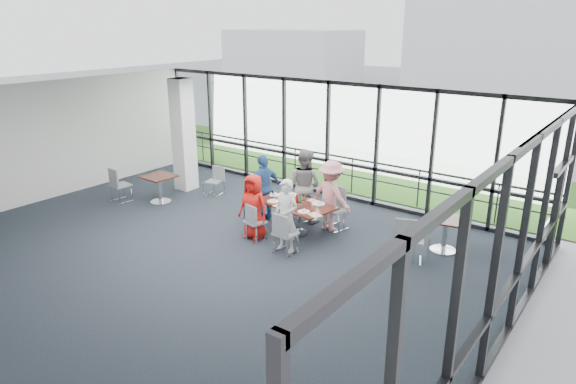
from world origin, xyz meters
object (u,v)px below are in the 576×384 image
Objects in this scene: side_table_left at (159,180)px; diner_end at (264,188)px; diner_near_right at (286,216)px; chair_main_nl at (255,222)px; diner_near_left at (254,207)px; chair_spare_la at (121,185)px; chair_main_fl at (307,203)px; chair_main_fr at (336,210)px; main_table at (296,209)px; chair_main_nr at (286,233)px; diner_far_left at (305,185)px; chair_spare_lb at (214,182)px; chair_main_end at (257,200)px; chair_spare_r at (412,240)px; side_table_right at (446,224)px; structural_column at (183,135)px; diner_far_right at (331,196)px.

diner_end is (3.09, 0.68, 0.21)m from side_table_left.
chair_main_nl is at bearing 175.43° from diner_near_right.
diner_near_left reaches higher than chair_spare_la.
diner_near_left reaches higher than chair_main_fl.
chair_main_fr is (1.13, 1.61, 0.07)m from chair_main_nl.
main_table is 2.12× the size of chair_main_nr.
chair_spare_la reaches higher than chair_main_nr.
diner_far_left is 2.16× the size of chair_main_fl.
diner_end is at bearing 23.51° from chair_spare_la.
chair_main_end is at bearing 148.72° from chair_spare_lb.
side_table_left is 2.94m from chair_main_end.
diner_far_left is (-0.35, 0.84, 0.29)m from main_table.
diner_end is 3.89m from chair_spare_r.
diner_near_left is at bearing 65.91° from chair_main_fr.
chair_main_fr is at bearing 116.27° from chair_main_end.
diner_near_left is (-3.74, -1.86, 0.13)m from side_table_right.
structural_column is 7.41m from chair_spare_r.
chair_main_fl is 1.06× the size of chair_spare_lb.
diner_far_right reaches higher than chair_main_fl.
side_table_left is 1.01× the size of chair_spare_lb.
chair_main_end reaches higher than chair_main_fl.
side_table_left is 3.17m from diner_end.
chair_main_end is (-1.89, -0.43, -0.37)m from diner_far_right.
chair_spare_lb is (-4.00, 0.18, -0.44)m from diner_far_right.
chair_spare_r is (3.28, 1.07, 0.05)m from chair_main_nl.
diner_end is 1.78× the size of chair_spare_r.
diner_far_right is 2.30m from chair_spare_r.
diner_far_left is 2.14× the size of chair_main_nl.
chair_main_end is (-1.83, 1.25, 0.01)m from chair_main_nr.
diner_far_left is at bearing 111.66° from diner_near_right.
diner_far_right reaches higher than diner_near_right.
diner_near_left is 1.78× the size of chair_main_fl.
chair_spare_r reaches higher than main_table.
diner_near_left is 1.59× the size of chair_main_end.
structural_column is at bearing 22.69° from chair_main_fl.
chair_main_fl is (0.32, 1.63, -0.33)m from diner_near_left.
chair_main_fr is at bearing 67.59° from chair_main_nl.
main_table is at bearing 131.33° from chair_main_fl.
diner_near_left is (3.92, -1.56, -0.86)m from structural_column.
chair_main_nr is at bearing -56.54° from main_table.
diner_far_left reaches higher than chair_main_nr.
main_table is at bearing 163.50° from chair_spare_r.
chair_spare_lb is (-3.86, 1.74, -0.40)m from diner_near_right.
diner_near_left is at bearing 156.44° from chair_main_nl.
chair_main_fr reaches higher than chair_spare_la.
chair_main_nr is at bearing 100.18° from chair_main_fr.
diner_far_right is 1.85× the size of chair_main_nr.
diner_far_right is (0.51, 0.70, 0.23)m from main_table.
chair_main_fl is at bearing 146.21° from chair_spare_r.
chair_main_nr is (0.08, -0.13, -0.34)m from diner_near_right.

